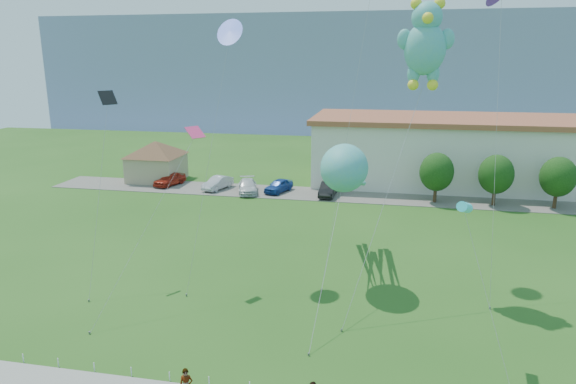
{
  "coord_description": "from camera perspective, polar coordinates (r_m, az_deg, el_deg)",
  "views": [
    {
      "loc": [
        4.83,
        -21.45,
        15.11
      ],
      "look_at": [
        -1.01,
        8.0,
        7.28
      ],
      "focal_mm": 32.0,
      "sensor_mm": 36.0,
      "label": 1
    }
  ],
  "objects": [
    {
      "name": "small_kite_black",
      "position": [
        37.18,
        -19.62,
        7.47
      ],
      "size": [
        1.31,
        6.13,
        12.95
      ],
      "color": "black",
      "rests_on": "ground"
    },
    {
      "name": "parked_car_black",
      "position": [
        58.04,
        4.48,
        0.32
      ],
      "size": [
        1.77,
        4.68,
        1.52
      ],
      "primitive_type": "imported",
      "rotation": [
        0.0,
        0.0,
        -0.03
      ],
      "color": "black",
      "rests_on": "parking_strip"
    },
    {
      "name": "ground",
      "position": [
        26.68,
        -1.28,
        -19.88
      ],
      "size": [
        160.0,
        160.0,
        0.0
      ],
      "primitive_type": "plane",
      "color": "#224F16",
      "rests_on": "ground"
    },
    {
      "name": "small_kite_pink",
      "position": [
        34.04,
        -11.48,
        4.22
      ],
      "size": [
        4.19,
        9.26,
        10.82
      ],
      "color": "#EA346E",
      "rests_on": "ground"
    },
    {
      "name": "octopus_kite",
      "position": [
        35.69,
        6.43,
        1.91
      ],
      "size": [
        3.18,
        17.23,
        9.67
      ],
      "color": "teal",
      "rests_on": "ground"
    },
    {
      "name": "pavilion",
      "position": [
        67.17,
        -14.44,
        3.79
      ],
      "size": [
        9.2,
        9.2,
        5.0
      ],
      "color": "tan",
      "rests_on": "ground"
    },
    {
      "name": "parked_car_red",
      "position": [
        64.33,
        -13.01,
        1.42
      ],
      "size": [
        3.1,
        4.91,
        1.56
      ],
      "primitive_type": "imported",
      "rotation": [
        0.0,
        0.0,
        -0.3
      ],
      "color": "#AD2515",
      "rests_on": "parking_strip"
    },
    {
      "name": "parked_car_white",
      "position": [
        59.47,
        -4.51,
        0.65
      ],
      "size": [
        3.44,
        5.48,
        1.48
      ],
      "primitive_type": "imported",
      "rotation": [
        0.0,
        0.0,
        0.29
      ],
      "color": "silver",
      "rests_on": "parking_strip"
    },
    {
      "name": "warehouse",
      "position": [
        69.66,
        28.81,
        3.73
      ],
      "size": [
        61.0,
        15.0,
        8.2
      ],
      "color": "beige",
      "rests_on": "ground"
    },
    {
      "name": "tree_mid",
      "position": [
        57.77,
        22.12,
        1.82
      ],
      "size": [
        3.6,
        3.6,
        5.47
      ],
      "color": "#3F2B19",
      "rests_on": "ground"
    },
    {
      "name": "hill_ridge",
      "position": [
        141.56,
        9.52,
        13.37
      ],
      "size": [
        160.0,
        50.0,
        25.0
      ],
      "primitive_type": "cube",
      "color": "gray",
      "rests_on": "ground"
    },
    {
      "name": "teddy_bear_kite",
      "position": [
        34.59,
        15.02,
        15.79
      ],
      "size": [
        5.87,
        9.27,
        18.74
      ],
      "color": "teal",
      "rests_on": "ground"
    },
    {
      "name": "parked_car_silver",
      "position": [
        61.41,
        -7.82,
        1.01
      ],
      "size": [
        2.84,
        4.78,
        1.49
      ],
      "primitive_type": "imported",
      "rotation": [
        0.0,
        0.0,
        -0.3
      ],
      "color": "#B1B0B8",
      "rests_on": "parking_strip"
    },
    {
      "name": "parking_strip",
      "position": [
        58.63,
        6.11,
        -0.37
      ],
      "size": [
        70.0,
        6.0,
        0.06
      ],
      "primitive_type": "cube",
      "color": "#59544C",
      "rests_on": "ground"
    },
    {
      "name": "parked_car_blue",
      "position": [
        59.53,
        -1.05,
        0.71
      ],
      "size": [
        3.13,
        4.69,
        1.48
      ],
      "primitive_type": "imported",
      "rotation": [
        0.0,
        0.0,
        -0.35
      ],
      "color": "navy",
      "rests_on": "parking_strip"
    },
    {
      "name": "tree_near",
      "position": [
        56.91,
        16.19,
        2.15
      ],
      "size": [
        3.6,
        3.6,
        5.47
      ],
      "color": "#3F2B19",
      "rests_on": "ground"
    },
    {
      "name": "tree_far",
      "position": [
        59.22,
        27.82,
        1.49
      ],
      "size": [
        3.6,
        3.6,
        5.47
      ],
      "color": "#3F2B19",
      "rests_on": "ground"
    },
    {
      "name": "small_kite_cyan",
      "position": [
        26.35,
        19.09,
        -1.77
      ],
      "size": [
        2.65,
        5.1,
        8.54
      ],
      "color": "#38F2FE",
      "rests_on": "ground"
    },
    {
      "name": "small_kite_blue",
      "position": [
        36.59,
        -6.61,
        16.68
      ],
      "size": [
        2.5,
        6.79,
        17.57
      ],
      "color": "blue",
      "rests_on": "ground"
    }
  ]
}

